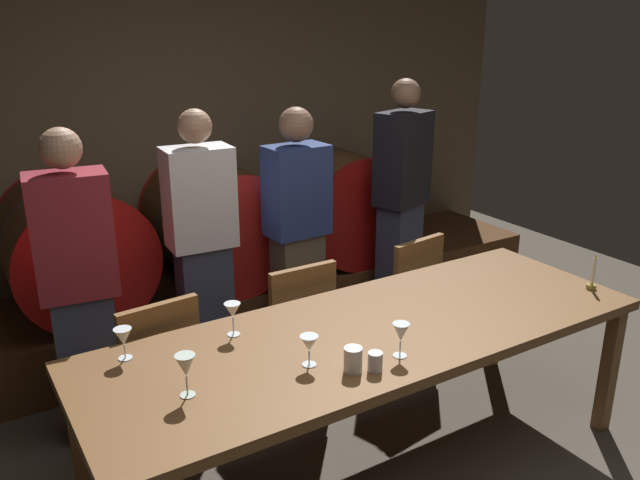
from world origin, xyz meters
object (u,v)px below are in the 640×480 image
chair_right (404,294)px  candle_center (592,279)px  guest_far_left (79,288)px  cup_left (353,359)px  wine_glass_far_right (401,333)px  wine_glass_far_left (123,337)px  chair_center (294,326)px  wine_barrel_center (217,223)px  dining_table (372,341)px  guest_center_left (202,250)px  guest_center_right (297,234)px  chair_left (155,369)px  wine_barrel_right (333,203)px  guest_far_right (401,204)px  wine_barrel_left (74,247)px  wine_glass_right (309,344)px  wine_glass_center (233,311)px  cup_right (375,362)px

chair_right → candle_center: (0.48, -0.97, 0.34)m
chair_right → guest_far_left: guest_far_left is taller
cup_left → wine_glass_far_right: bearing=-1.0°
wine_glass_far_left → chair_center: bearing=20.4°
wine_glass_far_left → wine_barrel_center: bearing=54.7°
dining_table → guest_center_left: size_ratio=1.62×
guest_center_left → wine_barrel_center: bearing=-115.9°
guest_center_right → chair_left: bearing=23.5°
wine_glass_far_left → wine_barrel_right: bearing=36.6°
wine_barrel_center → wine_glass_far_left: size_ratio=6.15×
guest_center_right → guest_far_right: 0.85m
wine_barrel_left → guest_far_right: guest_far_right is taller
wine_barrel_center → guest_center_left: size_ratio=0.51×
dining_table → wine_glass_far_right: 0.33m
guest_center_left → wine_glass_far_left: 1.14m
guest_far_left → chair_right: bearing=178.2°
chair_center → chair_right: same height
wine_barrel_center → guest_center_right: guest_center_right is taller
wine_barrel_right → guest_far_right: size_ratio=0.49×
wine_barrel_left → wine_glass_right: bearing=-75.0°
wine_barrel_center → chair_right: size_ratio=0.98×
wine_glass_right → guest_center_right: bearing=62.0°
wine_glass_far_left → wine_glass_right: 0.78m
wine_barrel_right → wine_glass_right: (-1.38, -1.96, 0.07)m
guest_far_left → candle_center: size_ratio=8.37×
guest_center_right → guest_far_right: (0.85, 0.02, 0.06)m
wine_barrel_right → chair_center: size_ratio=0.98×
cup_left → dining_table: bearing=42.3°
chair_left → guest_far_right: size_ratio=0.50×
wine_glass_right → guest_far_left: bearing=120.0°
guest_center_left → wine_glass_far_right: size_ratio=10.93×
guest_center_right → wine_barrel_left: bearing=-28.7°
wine_barrel_right → wine_glass_far_right: size_ratio=5.61×
wine_barrel_left → guest_center_right: 1.38m
wine_glass_right → cup_left: wine_glass_right is taller
wine_barrel_left → wine_glass_center: wine_barrel_left is taller
candle_center → cup_left: size_ratio=1.88×
wine_glass_center → candle_center: bearing=-15.8°
wine_glass_far_right → guest_far_left: bearing=128.6°
wine_barrel_left → cup_left: bearing=-72.7°
guest_far_left → cup_right: (0.87, -1.33, -0.03)m
dining_table → guest_center_left: guest_center_left is taller
wine_barrel_left → wine_barrel_center: size_ratio=1.00×
wine_barrel_right → guest_center_left: (-1.31, -0.61, 0.06)m
chair_right → wine_glass_right: (-1.21, -0.86, 0.38)m
guest_center_right → candle_center: (0.98, -1.44, -0.01)m
wine_barrel_left → candle_center: bearing=-43.0°
chair_center → chair_right: bearing=-178.5°
wine_glass_right → wine_barrel_right: bearing=54.8°
wine_barrel_left → chair_right: wine_barrel_left is taller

